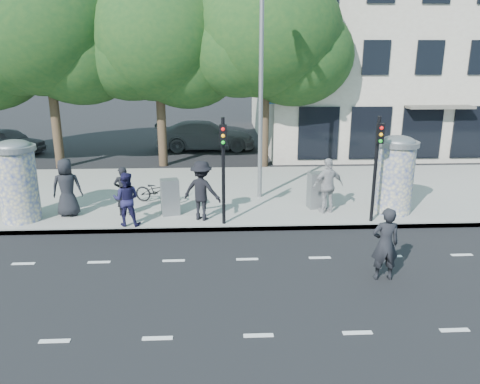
{
  "coord_description": "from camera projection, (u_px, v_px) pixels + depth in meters",
  "views": [
    {
      "loc": [
        -0.75,
        -10.28,
        5.41
      ],
      "look_at": [
        -0.1,
        3.5,
        1.3
      ],
      "focal_mm": 35.0,
      "sensor_mm": 36.0,
      "label": 1
    }
  ],
  "objects": [
    {
      "name": "cabinet_left",
      "position": [
        170.0,
        197.0,
        15.7
      ],
      "size": [
        0.67,
        0.56,
        1.23
      ],
      "primitive_type": "cube",
      "rotation": [
        0.0,
        0.0,
        0.25
      ],
      "color": "slate",
      "rests_on": "sidewalk"
    },
    {
      "name": "traffic_pole_far",
      "position": [
        377.0,
        159.0,
        14.6
      ],
      "size": [
        0.22,
        0.31,
        3.4
      ],
      "color": "black",
      "rests_on": "sidewalk"
    },
    {
      "name": "building",
      "position": [
        419.0,
        43.0,
        29.39
      ],
      "size": [
        20.3,
        15.85,
        12.0
      ],
      "color": "#AEA191",
      "rests_on": "ground"
    },
    {
      "name": "ad_column_right",
      "position": [
        395.0,
        173.0,
        15.72
      ],
      "size": [
        1.36,
        1.36,
        2.65
      ],
      "color": "beige",
      "rests_on": "sidewalk"
    },
    {
      "name": "cabinet_right",
      "position": [
        317.0,
        190.0,
        16.39
      ],
      "size": [
        0.68,
        0.55,
        1.27
      ],
      "primitive_type": "cube",
      "rotation": [
        0.0,
        0.0,
        0.18
      ],
      "color": "gray",
      "rests_on": "sidewalk"
    },
    {
      "name": "ground",
      "position": [
        251.0,
        284.0,
        11.42
      ],
      "size": [
        120.0,
        120.0,
        0.0
      ],
      "primitive_type": "plane",
      "color": "black",
      "rests_on": "ground"
    },
    {
      "name": "tree_mid_left",
      "position": [
        45.0,
        28.0,
        21.14
      ],
      "size": [
        7.2,
        7.2,
        9.57
      ],
      "color": "#38281C",
      "rests_on": "ground"
    },
    {
      "name": "lane_dash_near",
      "position": [
        258.0,
        336.0,
        9.31
      ],
      "size": [
        32.0,
        0.12,
        0.01
      ],
      "primitive_type": "cube",
      "color": "silver",
      "rests_on": "ground"
    },
    {
      "name": "man_road",
      "position": [
        385.0,
        244.0,
        11.42
      ],
      "size": [
        0.68,
        0.45,
        1.86
      ],
      "primitive_type": "imported",
      "rotation": [
        0.0,
        0.0,
        3.14
      ],
      "color": "black",
      "rests_on": "ground"
    },
    {
      "name": "ped_b",
      "position": [
        123.0,
        191.0,
        15.58
      ],
      "size": [
        0.66,
        0.48,
        1.68
      ],
      "primitive_type": "imported",
      "rotation": [
        0.0,
        0.0,
        3.28
      ],
      "color": "black",
      "rests_on": "sidewalk"
    },
    {
      "name": "tree_near_left",
      "position": [
        157.0,
        38.0,
        21.69
      ],
      "size": [
        6.8,
        6.8,
        8.97
      ],
      "color": "#38281C",
      "rests_on": "ground"
    },
    {
      "name": "traffic_pole_near",
      "position": [
        223.0,
        161.0,
        14.39
      ],
      "size": [
        0.22,
        0.31,
        3.4
      ],
      "color": "black",
      "rests_on": "sidewalk"
    },
    {
      "name": "ad_column_left",
      "position": [
        17.0,
        179.0,
        14.96
      ],
      "size": [
        1.36,
        1.36,
        2.65
      ],
      "color": "beige",
      "rests_on": "sidewalk"
    },
    {
      "name": "ped_c",
      "position": [
        126.0,
        199.0,
        14.65
      ],
      "size": [
        0.87,
        0.69,
        1.72
      ],
      "primitive_type": "imported",
      "rotation": [
        0.0,
        0.0,
        3.09
      ],
      "color": "#1A183D",
      "rests_on": "sidewalk"
    },
    {
      "name": "ped_d",
      "position": [
        202.0,
        191.0,
        15.13
      ],
      "size": [
        1.45,
        1.15,
        1.96
      ],
      "primitive_type": "imported",
      "rotation": [
        0.0,
        0.0,
        2.76
      ],
      "color": "black",
      "rests_on": "sidewalk"
    },
    {
      "name": "curb",
      "position": [
        243.0,
        228.0,
        14.8
      ],
      "size": [
        40.0,
        0.1,
        0.16
      ],
      "primitive_type": "cube",
      "color": "slate",
      "rests_on": "ground"
    },
    {
      "name": "street_lamp",
      "position": [
        261.0,
        71.0,
        16.44
      ],
      "size": [
        0.25,
        0.93,
        8.0
      ],
      "color": "slate",
      "rests_on": "sidewalk"
    },
    {
      "name": "ped_e",
      "position": [
        328.0,
        186.0,
        15.8
      ],
      "size": [
        1.23,
        0.88,
        1.89
      ],
      "primitive_type": "imported",
      "rotation": [
        0.0,
        0.0,
        3.38
      ],
      "color": "#99989B",
      "rests_on": "sidewalk"
    },
    {
      "name": "lane_dash_far",
      "position": [
        247.0,
        259.0,
        12.76
      ],
      "size": [
        32.0,
        0.12,
        0.01
      ],
      "primitive_type": "cube",
      "color": "silver",
      "rests_on": "ground"
    },
    {
      "name": "sidewalk",
      "position": [
        238.0,
        193.0,
        18.58
      ],
      "size": [
        40.0,
        8.0,
        0.15
      ],
      "primitive_type": "cube",
      "color": "gray",
      "rests_on": "ground"
    },
    {
      "name": "car_right",
      "position": [
        206.0,
        135.0,
        27.15
      ],
      "size": [
        2.38,
        5.67,
        1.64
      ],
      "primitive_type": "imported",
      "rotation": [
        0.0,
        0.0,
        1.59
      ],
      "color": "slate",
      "rests_on": "ground"
    },
    {
      "name": "tree_center",
      "position": [
        266.0,
        32.0,
        21.46
      ],
      "size": [
        7.0,
        7.0,
        9.3
      ],
      "color": "#38281C",
      "rests_on": "ground"
    },
    {
      "name": "car_left",
      "position": [
        9.0,
        141.0,
        26.1
      ],
      "size": [
        2.96,
        4.42,
        1.4
      ],
      "primitive_type": "imported",
      "rotation": [
        0.0,
        0.0,
        1.22
      ],
      "color": "#4C4D52",
      "rests_on": "ground"
    },
    {
      "name": "bicycle",
      "position": [
        157.0,
        191.0,
        17.02
      ],
      "size": [
        1.0,
        1.79,
        0.89
      ],
      "primitive_type": "imported",
      "rotation": [
        0.0,
        0.0,
        1.31
      ],
      "color": "black",
      "rests_on": "sidewalk"
    },
    {
      "name": "ped_a",
      "position": [
        67.0,
        187.0,
        15.49
      ],
      "size": [
        1.03,
        0.75,
        1.96
      ],
      "primitive_type": "imported",
      "rotation": [
        0.0,
        0.0,
        3.28
      ],
      "color": "black",
      "rests_on": "sidewalk"
    }
  ]
}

